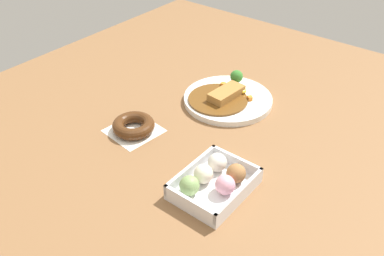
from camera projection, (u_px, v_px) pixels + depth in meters
name	position (u px, v px, depth m)	size (l,w,h in m)	color
ground_plane	(217.00, 136.00, 1.15)	(1.60, 1.60, 0.00)	brown
curry_plate	(227.00, 98.00, 1.28)	(0.27, 0.27, 0.07)	white
donut_box	(214.00, 181.00, 0.97)	(0.19, 0.15, 0.06)	white
chocolate_ring_donut	(134.00, 126.00, 1.16)	(0.15, 0.15, 0.04)	white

